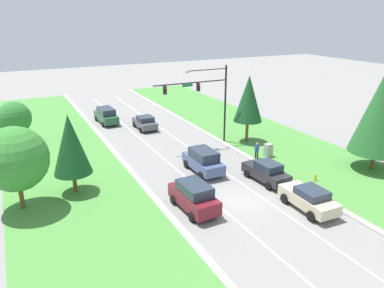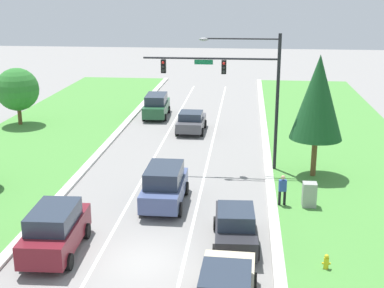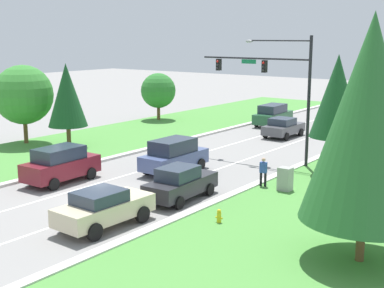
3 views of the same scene
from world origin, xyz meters
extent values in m
plane|color=gray|center=(0.00, 0.00, 0.00)|extent=(160.00, 160.00, 0.00)
cube|color=beige|center=(5.65, 0.00, 0.07)|extent=(0.50, 90.00, 0.15)
cube|color=beige|center=(-5.65, 0.00, 0.07)|extent=(0.50, 90.00, 0.15)
cube|color=white|center=(-1.80, 0.00, 0.00)|extent=(0.14, 81.00, 0.01)
cube|color=white|center=(1.80, 0.00, 0.00)|extent=(0.14, 81.00, 0.01)
cylinder|color=black|center=(6.01, 12.16, 4.15)|extent=(0.20, 0.20, 8.30)
cylinder|color=black|center=(1.99, 12.16, 6.80)|extent=(8.03, 0.12, 0.12)
cube|color=#147042|center=(1.59, 12.16, 6.58)|extent=(1.10, 0.04, 0.28)
cylinder|color=black|center=(3.80, 12.16, 7.96)|extent=(4.42, 0.09, 0.09)
ellipsoid|color=gray|center=(1.59, 12.16, 7.91)|extent=(0.56, 0.28, 0.20)
cube|color=black|center=(2.79, 12.16, 6.30)|extent=(0.28, 0.32, 0.80)
sphere|color=red|center=(2.79, 11.99, 6.53)|extent=(0.16, 0.16, 0.16)
sphere|color=#2D2D2D|center=(2.79, 11.99, 6.30)|extent=(0.16, 0.16, 0.16)
sphere|color=#2D2D2D|center=(2.79, 11.99, 6.07)|extent=(0.16, 0.16, 0.16)
cube|color=black|center=(-0.82, 12.16, 6.30)|extent=(0.28, 0.32, 0.80)
sphere|color=red|center=(-0.82, 11.99, 6.53)|extent=(0.16, 0.16, 0.16)
sphere|color=#2D2D2D|center=(-0.82, 11.99, 6.30)|extent=(0.16, 0.16, 0.16)
sphere|color=#2D2D2D|center=(-0.82, 11.99, 6.07)|extent=(0.16, 0.16, 0.16)
cube|color=#235633|center=(-3.56, 25.34, 0.76)|extent=(2.07, 5.03, 0.91)
cube|color=#283342|center=(-3.56, 25.22, 1.60)|extent=(1.79, 3.04, 0.77)
cylinder|color=black|center=(-2.73, 26.92, 0.30)|extent=(0.27, 0.61, 0.60)
cylinder|color=black|center=(-4.54, 26.84, 0.30)|extent=(0.27, 0.61, 0.60)
cylinder|color=black|center=(-2.59, 23.85, 0.30)|extent=(0.27, 0.61, 0.60)
cylinder|color=black|center=(-4.40, 23.77, 0.30)|extent=(0.27, 0.61, 0.60)
cube|color=#4C4C51|center=(-0.04, 20.68, 0.68)|extent=(1.98, 4.17, 0.73)
cube|color=#283342|center=(-0.04, 20.43, 1.33)|extent=(1.76, 1.89, 0.57)
cylinder|color=black|center=(0.92, 21.95, 0.32)|extent=(0.25, 0.64, 0.64)
cylinder|color=black|center=(-0.97, 21.98, 0.32)|extent=(0.25, 0.64, 0.64)
cylinder|color=black|center=(0.89, 19.38, 0.32)|extent=(0.25, 0.64, 0.64)
cylinder|color=black|center=(-1.00, 19.41, 0.32)|extent=(0.25, 0.64, 0.64)
cube|color=#28282D|center=(3.84, 1.95, 0.71)|extent=(1.95, 4.54, 0.79)
cube|color=#283342|center=(3.85, 1.68, 1.44)|extent=(1.65, 2.08, 0.66)
cylinder|color=black|center=(4.62, 3.37, 0.32)|extent=(0.27, 0.65, 0.64)
cylinder|color=black|center=(2.93, 3.28, 0.32)|extent=(0.27, 0.65, 0.64)
cylinder|color=black|center=(4.75, 0.61, 0.32)|extent=(0.27, 0.65, 0.64)
cylinder|color=black|center=(3.06, 0.52, 0.32)|extent=(0.27, 0.65, 0.64)
cube|color=maroon|center=(-3.67, 0.39, 0.84)|extent=(2.07, 4.61, 0.99)
cube|color=#283342|center=(-3.67, 0.27, 1.70)|extent=(1.81, 2.79, 0.74)
cylinder|color=black|center=(-2.80, 1.83, 0.34)|extent=(0.27, 0.70, 0.69)
cylinder|color=black|center=(-4.65, 1.76, 0.34)|extent=(0.27, 0.70, 0.69)
cylinder|color=black|center=(-2.69, -0.98, 0.34)|extent=(0.27, 0.70, 0.69)
cylinder|color=black|center=(-4.54, -1.06, 0.34)|extent=(0.27, 0.70, 0.69)
cube|color=#475684|center=(0.10, 6.03, 0.81)|extent=(1.93, 4.65, 0.89)
cube|color=#283342|center=(0.10, 5.92, 1.67)|extent=(1.74, 2.79, 0.84)
cylinder|color=black|center=(1.05, 7.47, 0.37)|extent=(0.24, 0.73, 0.73)
cylinder|color=black|center=(-0.83, 7.48, 0.37)|extent=(0.24, 0.73, 0.73)
cylinder|color=black|center=(1.04, 4.59, 0.37)|extent=(0.24, 0.73, 0.73)
cylinder|color=black|center=(-0.84, 4.59, 0.37)|extent=(0.24, 0.73, 0.73)
cube|color=#283342|center=(3.64, -3.52, 1.43)|extent=(1.76, 2.10, 0.54)
cylinder|color=black|center=(4.62, -1.86, 0.38)|extent=(0.26, 0.76, 0.75)
cylinder|color=black|center=(2.76, -1.80, 0.38)|extent=(0.26, 0.76, 0.75)
cube|color=#9E9E99|center=(7.49, 6.37, 0.67)|extent=(0.70, 0.60, 1.35)
cylinder|color=black|center=(6.00, 6.37, 0.42)|extent=(0.14, 0.14, 0.84)
cylinder|color=black|center=(6.26, 6.41, 0.42)|extent=(0.14, 0.14, 0.84)
cube|color=#2D4C99|center=(6.13, 6.39, 1.14)|extent=(0.41, 0.27, 0.60)
sphere|color=tan|center=(6.13, 6.39, 1.58)|extent=(0.22, 0.22, 0.22)
cylinder|color=gold|center=(7.51, 0.02, 0.28)|extent=(0.20, 0.20, 0.55)
sphere|color=gold|center=(7.51, 0.02, 0.61)|extent=(0.18, 0.18, 0.18)
cylinder|color=gold|center=(7.39, 0.02, 0.30)|extent=(0.10, 0.09, 0.09)
cylinder|color=gold|center=(7.63, 0.02, 0.30)|extent=(0.10, 0.09, 0.09)
cylinder|color=brown|center=(-14.13, 21.21, 0.84)|extent=(0.32, 0.32, 1.68)
sphere|color=#2D752D|center=(-14.13, 21.21, 2.97)|extent=(3.44, 3.44, 3.44)
cylinder|color=brown|center=(8.23, 11.14, 1.19)|extent=(0.32, 0.32, 2.37)
cone|color=#194C23|center=(8.23, 11.14, 4.81)|extent=(3.05, 3.05, 4.88)
camera|label=1|loc=(-14.42, -20.81, 13.30)|focal=35.00mm
camera|label=2|loc=(4.14, -19.44, 10.85)|focal=50.00mm
camera|label=3|loc=(20.20, -18.83, 8.26)|focal=50.00mm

